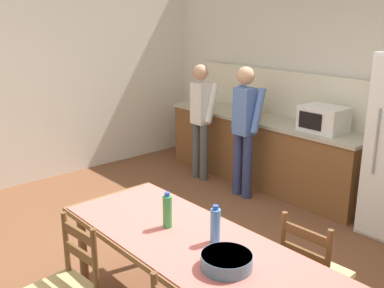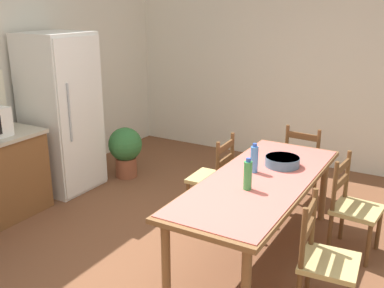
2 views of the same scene
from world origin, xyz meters
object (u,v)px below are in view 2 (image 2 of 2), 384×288
Objects in this scene: bottle_near_centre at (248,175)px; potted_plant at (125,149)px; chair_side_near_right at (353,208)px; dining_table at (260,186)px; chair_side_near_left at (324,260)px; chair_head_end at (305,164)px; chair_side_far_right at (213,178)px; refrigerator at (61,113)px; bottle_off_centre at (254,159)px; serving_bowl at (282,161)px.

bottle_near_centre reaches higher than potted_plant.
dining_table is at bearing 129.96° from chair_side_near_right.
chair_side_near_right is at bearing -5.04° from chair_side_near_left.
chair_side_near_left is (-0.23, -0.72, -0.44)m from bottle_near_centre.
chair_head_end is 1.00× the size of chair_side_far_right.
refrigerator is 2.58m from bottle_off_centre.
serving_bowl is 0.35× the size of chair_side_near_right.
chair_side_far_right is (1.00, 1.43, 0.00)m from chair_side_near_left.
chair_side_near_left reaches higher than serving_bowl.
chair_side_near_right is 2.99m from potted_plant.
chair_side_far_right is at bearing 55.14° from chair_head_end.
dining_table is 3.33× the size of potted_plant.
chair_side_near_right reaches higher than dining_table.
refrigerator reaches higher than potted_plant.
refrigerator reaches higher than bottle_off_centre.
chair_side_near_left is 1.01m from chair_side_near_right.
refrigerator reaches higher than chair_side_near_left.
serving_bowl is at bearing 104.81° from chair_side_near_right.
serving_bowl is 1.08m from chair_head_end.
chair_head_end is 1.15m from chair_side_near_right.
bottle_near_centre is 1.00× the size of bottle_off_centre.
chair_side_near_right is at bearing -54.95° from dining_table.
dining_table is (-0.30, -2.67, -0.26)m from refrigerator.
potted_plant is at bearing 15.02° from chair_head_end.
dining_table is at bearing -0.02° from bottle_near_centre.
chair_side_near_left is at bearing 53.05° from chair_side_far_right.
bottle_off_centre is at bearing 88.92° from chair_head_end.
bottle_near_centre is 0.30× the size of chair_head_end.
bottle_off_centre is at bearing -111.32° from potted_plant.
chair_side_near_left is 3.30m from potted_plant.
chair_side_near_left and chair_side_near_right have the same top height.
serving_bowl is 1.16m from chair_side_near_left.
bottle_off_centre is 0.30× the size of chair_side_near_right.
serving_bowl is (0.09, -2.74, -0.14)m from refrigerator.
dining_table is at bearing 53.10° from chair_side_far_right.
dining_table is 2.44× the size of chair_side_far_right.
chair_head_end is at bearing -67.58° from refrigerator.
potted_plant is (0.56, 2.31, -0.42)m from serving_bowl.
chair_head_end is 1.15m from chair_side_far_right.
chair_side_far_right is at bearing -106.22° from potted_plant.
chair_side_near_right is (0.11, -0.65, -0.37)m from serving_bowl.
dining_table reaches higher than potted_plant.
bottle_near_centre is 0.67m from serving_bowl.
chair_head_end reaches higher than serving_bowl.
chair_side_far_right is 1.36× the size of potted_plant.
bottle_off_centre is at bearing -94.20° from refrigerator.
bottle_near_centre reaches higher than chair_head_end.
bottle_off_centre is 0.84× the size of serving_bowl.
serving_bowl is 0.76m from chair_side_near_right.
refrigerator is 2.70m from dining_table.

